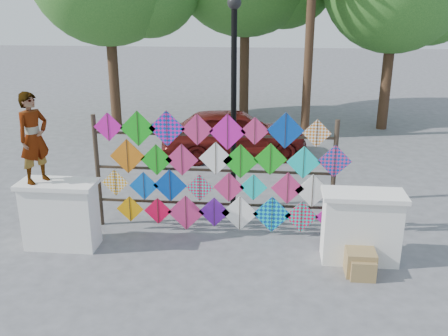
{
  "coord_description": "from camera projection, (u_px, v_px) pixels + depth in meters",
  "views": [
    {
      "loc": [
        1.1,
        -8.23,
        4.4
      ],
      "look_at": [
        0.23,
        0.6,
        1.37
      ],
      "focal_mm": 40.0,
      "sensor_mm": 36.0,
      "label": 1
    }
  ],
  "objects": [
    {
      "name": "ground",
      "position": [
        208.0,
        248.0,
        9.28
      ],
      "size": [
        80.0,
        80.0,
        0.0
      ],
      "primitive_type": "plane",
      "color": "gray",
      "rests_on": "ground"
    },
    {
      "name": "parapet_left",
      "position": [
        60.0,
        214.0,
        9.13
      ],
      "size": [
        1.4,
        0.65,
        1.28
      ],
      "color": "white",
      "rests_on": "ground"
    },
    {
      "name": "parapet_right",
      "position": [
        361.0,
        227.0,
        8.63
      ],
      "size": [
        1.4,
        0.65,
        1.28
      ],
      "color": "white",
      "rests_on": "ground"
    },
    {
      "name": "kite_rack",
      "position": [
        218.0,
        173.0,
        9.56
      ],
      "size": [
        4.95,
        0.24,
        2.43
      ],
      "color": "#31261B",
      "rests_on": "ground"
    },
    {
      "name": "vendor_woman",
      "position": [
        34.0,
        138.0,
        8.69
      ],
      "size": [
        0.62,
        0.7,
        1.62
      ],
      "primitive_type": "imported",
      "rotation": [
        0.0,
        0.0,
        1.07
      ],
      "color": "#99999E",
      "rests_on": "parapet_left"
    },
    {
      "name": "sedan",
      "position": [
        234.0,
        133.0,
        14.4
      ],
      "size": [
        4.42,
        2.46,
        1.42
      ],
      "primitive_type": "imported",
      "rotation": [
        0.0,
        0.0,
        1.77
      ],
      "color": "#611410",
      "rests_on": "ground"
    },
    {
      "name": "lamppost",
      "position": [
        234.0,
        86.0,
        10.26
      ],
      "size": [
        0.28,
        0.28,
        4.46
      ],
      "color": "black",
      "rests_on": "ground"
    },
    {
      "name": "cardboard_box_near",
      "position": [
        360.0,
        262.0,
        8.33
      ],
      "size": [
        0.48,
        0.43,
        0.43
      ],
      "primitive_type": "cube",
      "color": "olive",
      "rests_on": "ground"
    },
    {
      "name": "cardboard_box_far",
      "position": [
        362.0,
        268.0,
        8.24
      ],
      "size": [
        0.41,
        0.37,
        0.34
      ],
      "primitive_type": "cube",
      "color": "olive",
      "rests_on": "ground"
    }
  ]
}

